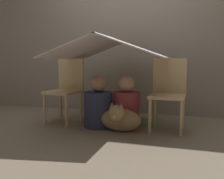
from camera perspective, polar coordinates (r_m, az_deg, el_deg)
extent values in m
plane|color=gray|center=(2.98, -1.28, -9.49)|extent=(8.80, 8.80, 0.00)
cube|color=gray|center=(4.01, 4.02, 12.59)|extent=(7.00, 0.05, 2.50)
cylinder|color=#D1B27F|center=(3.37, -15.15, -4.39)|extent=(0.04, 0.04, 0.39)
cylinder|color=#D1B27F|center=(3.16, -10.39, -4.99)|extent=(0.04, 0.04, 0.39)
cylinder|color=#D1B27F|center=(3.64, -11.59, -3.53)|extent=(0.04, 0.04, 0.39)
cylinder|color=#D1B27F|center=(3.44, -7.00, -4.01)|extent=(0.04, 0.04, 0.39)
cube|color=#D1B27F|center=(3.37, -11.11, -0.60)|extent=(0.46, 0.46, 0.04)
cube|color=#D1B27F|center=(3.50, -9.37, 3.48)|extent=(0.40, 0.09, 0.42)
cylinder|color=#D1B27F|center=(2.87, 8.65, -6.10)|extent=(0.04, 0.04, 0.39)
cylinder|color=#D1B27F|center=(2.84, 15.57, -6.43)|extent=(0.04, 0.04, 0.39)
cylinder|color=#D1B27F|center=(3.21, 9.73, -4.81)|extent=(0.04, 0.04, 0.39)
cylinder|color=#D1B27F|center=(3.17, 15.91, -5.09)|extent=(0.04, 0.04, 0.39)
cube|color=#D1B27F|center=(2.98, 12.57, -1.53)|extent=(0.41, 0.41, 0.04)
cube|color=#D1B27F|center=(3.14, 13.03, 3.08)|extent=(0.40, 0.04, 0.42)
cube|color=silver|center=(3.20, -5.89, 9.25)|extent=(0.68, 1.28, 0.25)
cube|color=silver|center=(3.00, 6.28, 9.43)|extent=(0.68, 1.28, 0.25)
cube|color=silver|center=(3.09, 0.00, 11.64)|extent=(0.04, 1.28, 0.01)
cylinder|color=#2D3351|center=(3.14, -3.16, -4.55)|extent=(0.36, 0.36, 0.44)
sphere|color=#9E7556|center=(3.09, -3.20, 1.32)|extent=(0.20, 0.20, 0.20)
cylinder|color=maroon|center=(3.13, 3.30, -4.56)|extent=(0.33, 0.33, 0.44)
sphere|color=tan|center=(3.09, 3.34, 1.31)|extent=(0.20, 0.20, 0.20)
ellipsoid|color=#9E7F56|center=(2.95, 2.00, -6.93)|extent=(0.48, 0.21, 0.27)
sphere|color=#9E7F56|center=(2.75, 1.02, -5.38)|extent=(0.18, 0.18, 0.18)
ellipsoid|color=#9E7F56|center=(2.68, 0.54, -6.10)|extent=(0.07, 0.09, 0.06)
cone|color=#9E7F56|center=(2.75, -0.06, -3.84)|extent=(0.06, 0.06, 0.08)
cone|color=#9E7F56|center=(2.73, 2.13, -3.96)|extent=(0.06, 0.06, 0.08)
cube|color=#7FB27F|center=(3.37, 7.59, -6.81)|extent=(0.32, 0.26, 0.10)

